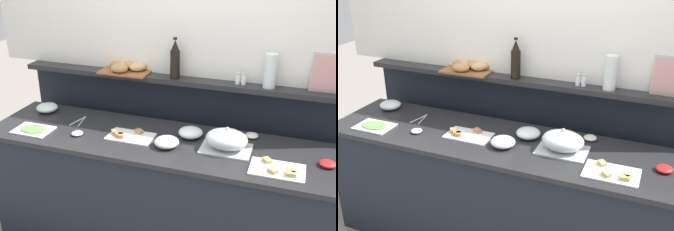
# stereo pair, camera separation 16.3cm
# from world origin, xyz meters

# --- Properties ---
(ground_plane) EXTENTS (12.00, 12.00, 0.00)m
(ground_plane) POSITION_xyz_m (0.00, 0.60, 0.00)
(ground_plane) COLOR gray
(buffet_counter) EXTENTS (2.70, 0.69, 0.92)m
(buffet_counter) POSITION_xyz_m (0.00, 0.00, 0.46)
(buffet_counter) COLOR black
(buffet_counter) RESTS_ON ground_plane
(back_ledge_unit) EXTENTS (2.79, 0.22, 1.24)m
(back_ledge_unit) POSITION_xyz_m (0.00, 0.52, 0.65)
(back_ledge_unit) COLOR black
(back_ledge_unit) RESTS_ON ground_plane
(sandwich_platter_side) EXTENTS (0.33, 0.20, 0.04)m
(sandwich_platter_side) POSITION_xyz_m (-0.28, -0.03, 0.93)
(sandwich_platter_side) COLOR silver
(sandwich_platter_side) RESTS_ON buffet_counter
(sandwich_platter_front) EXTENTS (0.34, 0.22, 0.04)m
(sandwich_platter_front) POSITION_xyz_m (0.78, -0.16, 0.93)
(sandwich_platter_front) COLOR silver
(sandwich_platter_front) RESTS_ON buffet_counter
(cold_cuts_platter) EXTENTS (0.28, 0.20, 0.02)m
(cold_cuts_platter) POSITION_xyz_m (-1.00, -0.16, 0.93)
(cold_cuts_platter) COLOR white
(cold_cuts_platter) RESTS_ON buffet_counter
(serving_cloche) EXTENTS (0.34, 0.24, 0.17)m
(serving_cloche) POSITION_xyz_m (0.42, 0.01, 0.99)
(serving_cloche) COLOR #B7BABF
(serving_cloche) RESTS_ON buffet_counter
(glass_bowl_large) EXTENTS (0.17, 0.17, 0.07)m
(glass_bowl_large) POSITION_xyz_m (0.02, -0.08, 0.95)
(glass_bowl_large) COLOR silver
(glass_bowl_large) RESTS_ON buffet_counter
(glass_bowl_medium) EXTENTS (0.18, 0.18, 0.07)m
(glass_bowl_medium) POSITION_xyz_m (0.14, 0.12, 0.95)
(glass_bowl_medium) COLOR silver
(glass_bowl_medium) RESTS_ON buffet_counter
(glass_bowl_small) EXTENTS (0.17, 0.17, 0.07)m
(glass_bowl_small) POSITION_xyz_m (-1.11, 0.18, 0.95)
(glass_bowl_small) COLOR silver
(glass_bowl_small) RESTS_ON buffet_counter
(condiment_bowl_dark) EXTENTS (0.08, 0.08, 0.03)m
(condiment_bowl_dark) POSITION_xyz_m (-0.65, -0.12, 0.93)
(condiment_bowl_dark) COLOR silver
(condiment_bowl_dark) RESTS_ON buffet_counter
(condiment_bowl_red) EXTENTS (0.09, 0.09, 0.03)m
(condiment_bowl_red) POSITION_xyz_m (0.56, 0.25, 0.93)
(condiment_bowl_red) COLOR silver
(condiment_bowl_red) RESTS_ON buffet_counter
(condiment_bowl_cream) EXTENTS (0.11, 0.11, 0.04)m
(condiment_bowl_cream) POSITION_xyz_m (1.07, 0.00, 0.94)
(condiment_bowl_cream) COLOR red
(condiment_bowl_cream) RESTS_ON buffet_counter
(serving_tongs) EXTENTS (0.08, 0.18, 0.01)m
(serving_tongs) POSITION_xyz_m (-0.75, 0.09, 0.92)
(serving_tongs) COLOR #B7BABF
(serving_tongs) RESTS_ON buffet_counter
(wine_bottle_dark) EXTENTS (0.08, 0.08, 0.32)m
(wine_bottle_dark) POSITION_xyz_m (-0.08, 0.43, 1.39)
(wine_bottle_dark) COLOR black
(wine_bottle_dark) RESTS_ON back_ledge_unit
(salt_shaker) EXTENTS (0.03, 0.03, 0.09)m
(salt_shaker) POSITION_xyz_m (0.40, 0.44, 1.29)
(salt_shaker) COLOR white
(salt_shaker) RESTS_ON back_ledge_unit
(pepper_shaker) EXTENTS (0.03, 0.03, 0.09)m
(pepper_shaker) POSITION_xyz_m (0.44, 0.44, 1.29)
(pepper_shaker) COLOR white
(pepper_shaker) RESTS_ON back_ledge_unit
(bread_basket) EXTENTS (0.40, 0.28, 0.08)m
(bread_basket) POSITION_xyz_m (-0.50, 0.47, 1.28)
(bread_basket) COLOR brown
(bread_basket) RESTS_ON back_ledge_unit
(framed_picture) EXTENTS (0.22, 0.05, 0.27)m
(framed_picture) POSITION_xyz_m (1.01, 0.48, 1.38)
(framed_picture) COLOR #B2AD9E
(framed_picture) RESTS_ON back_ledge_unit
(water_carafe) EXTENTS (0.09, 0.09, 0.25)m
(water_carafe) POSITION_xyz_m (0.63, 0.44, 1.37)
(water_carafe) COLOR silver
(water_carafe) RESTS_ON back_ledge_unit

